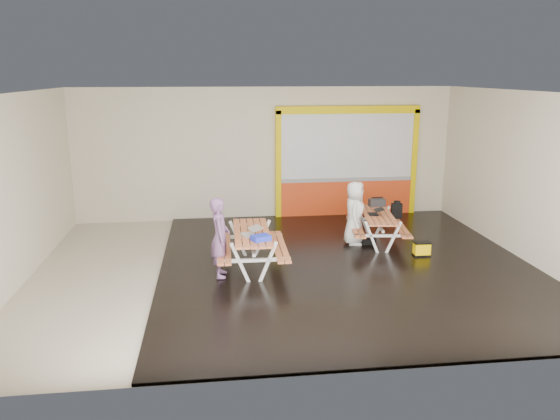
{
  "coord_description": "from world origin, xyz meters",
  "views": [
    {
      "loc": [
        -1.39,
        -10.26,
        3.86
      ],
      "look_at": [
        0.0,
        0.9,
        1.0
      ],
      "focal_mm": 34.82,
      "sensor_mm": 36.0,
      "label": 1
    }
  ],
  "objects": [
    {
      "name": "person_right",
      "position": [
        1.76,
        1.32,
        0.77
      ],
      "size": [
        0.65,
        0.82,
        1.45
      ],
      "primitive_type": "imported",
      "rotation": [
        0.0,
        0.0,
        1.27
      ],
      "color": "white",
      "rests_on": "deck"
    },
    {
      "name": "picnic_table_left",
      "position": [
        -0.67,
        0.03,
        0.61
      ],
      "size": [
        1.4,
        2.03,
        0.8
      ],
      "color": "#DC7744",
      "rests_on": "deck"
    },
    {
      "name": "person_left",
      "position": [
        -1.3,
        -0.39,
        0.84
      ],
      "size": [
        0.39,
        0.57,
        1.54
      ],
      "primitive_type": "imported",
      "rotation": [
        0.0,
        0.0,
        1.54
      ],
      "color": "slate",
      "rests_on": "deck"
    },
    {
      "name": "picnic_table_right",
      "position": [
        2.3,
        1.29,
        0.56
      ],
      "size": [
        1.47,
        1.97,
        0.73
      ],
      "color": "#DC7744",
      "rests_on": "deck"
    },
    {
      "name": "backpack",
      "position": [
        2.93,
        1.86,
        0.67
      ],
      "size": [
        0.27,
        0.19,
        0.42
      ],
      "color": "black",
      "rests_on": "picnic_table_right"
    },
    {
      "name": "dark_case",
      "position": [
        2.08,
        1.27,
        0.11
      ],
      "size": [
        0.33,
        0.25,
        0.12
      ],
      "primitive_type": "cube",
      "rotation": [
        0.0,
        0.0,
        0.01
      ],
      "color": "black",
      "rests_on": "deck"
    },
    {
      "name": "kiosk",
      "position": [
        2.2,
        3.93,
        1.44
      ],
      "size": [
        3.88,
        0.16,
        3.0
      ],
      "color": "red",
      "rests_on": "room"
    },
    {
      "name": "blue_pouch",
      "position": [
        -0.54,
        -0.57,
        0.85
      ],
      "size": [
        0.4,
        0.35,
        0.1
      ],
      "primitive_type": "cube",
      "rotation": [
        0.0,
        0.0,
        0.41
      ],
      "color": "#1F32D3",
      "rests_on": "picnic_table_left"
    },
    {
      "name": "toolbox",
      "position": [
        2.49,
        2.04,
        0.82
      ],
      "size": [
        0.4,
        0.23,
        0.22
      ],
      "color": "black",
      "rests_on": "picnic_table_right"
    },
    {
      "name": "laptop_left",
      "position": [
        -0.71,
        -0.2,
        0.85
      ],
      "size": [
        0.45,
        0.43,
        0.16
      ],
      "color": "silver",
      "rests_on": "picnic_table_left"
    },
    {
      "name": "room",
      "position": [
        0.0,
        0.0,
        1.75
      ],
      "size": [
        10.02,
        8.02,
        3.52
      ],
      "color": "beige",
      "rests_on": "ground"
    },
    {
      "name": "deck",
      "position": [
        1.25,
        0.0,
        0.03
      ],
      "size": [
        7.5,
        7.98,
        0.05
      ],
      "primitive_type": "cube",
      "color": "black",
      "rests_on": "room"
    },
    {
      "name": "fluke_bag",
      "position": [
        2.98,
        0.31,
        0.2
      ],
      "size": [
        0.36,
        0.24,
        0.3
      ],
      "color": "black",
      "rests_on": "deck"
    },
    {
      "name": "laptop_right",
      "position": [
        2.22,
        1.27,
        0.78
      ],
      "size": [
        0.36,
        0.33,
        0.14
      ],
      "color": "black",
      "rests_on": "picnic_table_right"
    }
  ]
}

